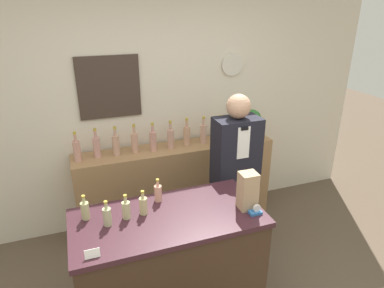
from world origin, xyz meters
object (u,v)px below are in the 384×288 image
at_px(shopkeeper, 235,179).
at_px(tape_dispenser, 256,211).
at_px(paper_bag, 248,191).
at_px(potted_plant, 251,122).

bearing_deg(shopkeeper, tape_dispenser, -106.12).
relative_size(shopkeeper, paper_bag, 5.77).
relative_size(shopkeeper, potted_plant, 5.22).
xyz_separation_m(potted_plant, tape_dispenser, (-0.77, -1.47, -0.11)).
bearing_deg(potted_plant, shopkeeper, -127.92).
bearing_deg(potted_plant, tape_dispenser, -117.70).
xyz_separation_m(shopkeeper, paper_bag, (-0.24, -0.67, 0.29)).
distance_m(shopkeeper, tape_dispenser, 0.81).
bearing_deg(shopkeeper, potted_plant, 52.08).
bearing_deg(tape_dispenser, potted_plant, 62.30).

